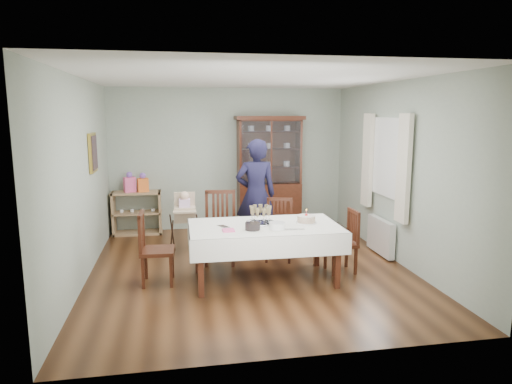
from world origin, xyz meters
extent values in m
plane|color=#593319|center=(0.00, 0.00, 0.00)|extent=(5.00, 5.00, 0.00)
plane|color=#9EAA99|center=(0.00, 2.50, 1.35)|extent=(4.50, 0.00, 4.50)
plane|color=#9EAA99|center=(-2.25, 0.00, 1.35)|extent=(0.00, 5.00, 5.00)
plane|color=#9EAA99|center=(2.25, 0.00, 1.35)|extent=(0.00, 5.00, 5.00)
plane|color=white|center=(0.00, 0.00, 2.70)|extent=(5.00, 5.00, 0.00)
cube|color=#481E12|center=(0.12, -0.49, 0.72)|extent=(1.91, 1.06, 0.06)
cube|color=silver|center=(0.12, -0.49, 0.76)|extent=(2.01, 1.17, 0.01)
cube|color=#481E12|center=(0.75, 2.26, 0.45)|extent=(1.20, 0.45, 0.90)
cube|color=white|center=(0.75, 2.07, 1.50)|extent=(1.12, 0.01, 1.16)
cube|color=#481E12|center=(0.75, 2.26, 2.14)|extent=(1.30, 0.48, 0.07)
cube|color=tan|center=(-1.75, 2.28, 0.02)|extent=(0.90, 0.38, 0.04)
cube|color=tan|center=(-1.75, 2.28, 0.40)|extent=(0.90, 0.38, 0.03)
cube|color=tan|center=(-1.75, 2.28, 0.78)|extent=(0.90, 0.38, 0.04)
cube|color=tan|center=(-2.17, 2.28, 0.40)|extent=(0.04, 0.38, 0.80)
cube|color=tan|center=(-1.33, 2.28, 0.40)|extent=(0.04, 0.38, 0.80)
cube|color=gold|center=(-2.22, 0.80, 1.65)|extent=(0.04, 0.48, 0.58)
cube|color=white|center=(2.22, 0.30, 1.55)|extent=(0.04, 1.02, 1.22)
cube|color=silver|center=(2.16, -0.32, 1.45)|extent=(0.07, 0.30, 1.55)
cube|color=silver|center=(2.16, 0.92, 1.45)|extent=(0.07, 0.30, 1.55)
cube|color=white|center=(2.16, 0.30, 0.30)|extent=(0.10, 0.80, 0.55)
cube|color=#481E12|center=(-0.40, 0.34, 0.49)|extent=(0.54, 0.54, 0.05)
cube|color=#481E12|center=(-0.36, 0.55, 0.79)|extent=(0.46, 0.11, 0.57)
cube|color=#481E12|center=(0.50, 0.33, 0.43)|extent=(0.52, 0.52, 0.05)
cube|color=#481E12|center=(0.56, 0.51, 0.68)|extent=(0.39, 0.15, 0.49)
cube|color=#481E12|center=(-1.29, -0.36, 0.44)|extent=(0.45, 0.45, 0.05)
cube|color=#481E12|center=(-1.48, -0.35, 0.71)|extent=(0.06, 0.41, 0.51)
cube|color=#481E12|center=(1.25, -0.35, 0.41)|extent=(0.41, 0.41, 0.05)
cube|color=#481E12|center=(1.43, -0.35, 0.65)|extent=(0.05, 0.38, 0.47)
imported|color=black|center=(0.26, 0.96, 0.91)|extent=(0.66, 0.44, 1.82)
cube|color=tan|center=(-0.90, 0.90, 0.64)|extent=(0.34, 0.30, 0.23)
cube|color=tan|center=(-0.90, 0.90, 0.84)|extent=(0.33, 0.07, 0.27)
cube|color=tan|center=(-0.90, 0.90, 0.72)|extent=(0.36, 0.17, 0.03)
cube|color=silver|center=(-0.90, 0.90, 0.80)|extent=(0.18, 0.14, 0.18)
sphere|color=beige|center=(-0.90, 0.90, 0.94)|extent=(0.15, 0.15, 0.15)
cylinder|color=silver|center=(0.09, -0.39, 0.77)|extent=(0.40, 0.40, 0.01)
torus|color=silver|center=(0.09, -0.39, 0.78)|extent=(0.40, 0.40, 0.02)
cylinder|color=white|center=(0.70, -0.47, 0.77)|extent=(0.28, 0.28, 0.02)
cylinder|color=brown|center=(0.70, -0.47, 0.82)|extent=(0.24, 0.24, 0.09)
cylinder|color=silver|center=(0.70, -0.47, 0.86)|extent=(0.24, 0.24, 0.01)
cylinder|color=#F24C4C|center=(0.70, -0.47, 0.90)|extent=(0.01, 0.01, 0.07)
sphere|color=yellow|center=(0.70, -0.47, 0.94)|extent=(0.02, 0.02, 0.02)
cylinder|color=black|center=(-0.08, -0.70, 0.81)|extent=(0.21, 0.21, 0.09)
cylinder|color=white|center=(0.24, -0.72, 0.80)|extent=(0.27, 0.27, 0.09)
cube|color=#F65A97|center=(-0.39, -0.71, 0.77)|extent=(0.15, 0.15, 0.02)
cube|color=silver|center=(0.43, -0.79, 0.77)|extent=(0.31, 0.07, 0.01)
cube|color=#F65A97|center=(-1.86, 2.26, 0.94)|extent=(0.23, 0.19, 0.27)
sphere|color=#E533B2|center=(-1.86, 2.26, 1.12)|extent=(0.11, 0.11, 0.11)
cube|color=orange|center=(-1.62, 2.26, 0.92)|extent=(0.22, 0.17, 0.25)
sphere|color=#E533B2|center=(-1.62, 2.26, 1.09)|extent=(0.11, 0.11, 0.11)
camera|label=1|loc=(-1.02, -6.26, 2.23)|focal=32.00mm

